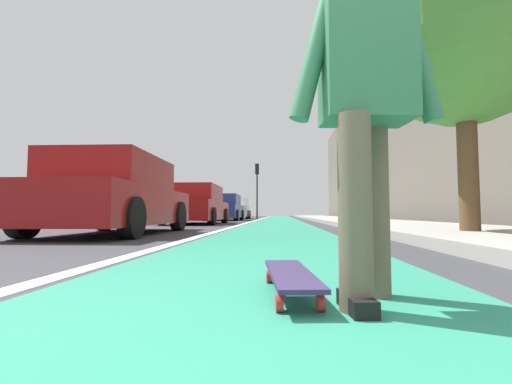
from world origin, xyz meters
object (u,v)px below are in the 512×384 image
at_px(skateboard, 290,276).
at_px(skater_person, 365,97).
at_px(traffic_light, 257,181).
at_px(street_tree_near, 463,33).
at_px(parked_car_near, 115,197).
at_px(parked_car_end, 236,209).
at_px(parked_car_far, 224,208).
at_px(parked_car_mid, 196,206).

relative_size(skateboard, skater_person, 0.52).
distance_m(traffic_light, street_tree_near, 21.39).
distance_m(parked_car_near, parked_car_end, 18.88).
height_order(parked_car_far, parked_car_end, parked_car_end).
relative_size(parked_car_mid, parked_car_far, 1.01).
relative_size(parked_car_near, parked_car_far, 0.97).
bearing_deg(traffic_light, parked_car_mid, 173.91).
distance_m(skater_person, street_tree_near, 5.13).
relative_size(skateboard, parked_car_far, 0.19).
height_order(parked_car_end, street_tree_near, street_tree_near).
height_order(skater_person, parked_car_mid, skater_person).
bearing_deg(skater_person, traffic_light, 5.09).
bearing_deg(parked_car_near, traffic_light, -4.07).
bearing_deg(skateboard, parked_car_far, 10.36).
bearing_deg(parked_car_end, traffic_light, -58.50).
bearing_deg(skater_person, skateboard, 66.59).
xyz_separation_m(parked_car_near, parked_car_mid, (6.53, 0.01, -0.02)).
xyz_separation_m(parked_car_mid, parked_car_end, (12.35, 0.08, 0.00)).
height_order(parked_car_near, parked_car_far, parked_car_near).
height_order(skater_person, parked_car_near, skater_person).
bearing_deg(skateboard, parked_car_mid, 16.11).
distance_m(parked_car_near, parked_car_far, 13.16).
height_order(skater_person, street_tree_near, street_tree_near).
bearing_deg(parked_car_far, skateboard, -169.64).
bearing_deg(traffic_light, parked_car_end, 121.50).
distance_m(skateboard, traffic_light, 24.84).
height_order(skateboard, parked_car_end, parked_car_end).
relative_size(traffic_light, street_tree_near, 0.89).
bearing_deg(traffic_light, skater_person, -174.91).
bearing_deg(parked_car_far, traffic_light, -12.11).
relative_size(skater_person, traffic_light, 0.39).
bearing_deg(parked_car_near, skater_person, -143.94).
xyz_separation_m(skater_person, parked_car_end, (23.85, 3.70, -0.24)).
bearing_deg(parked_car_near, parked_car_mid, 0.08).
bearing_deg(street_tree_near, parked_car_far, 23.12).
height_order(parked_car_mid, parked_car_end, parked_car_end).
distance_m(skateboard, skater_person, 0.92).
relative_size(parked_car_end, street_tree_near, 0.88).
distance_m(parked_car_near, parked_car_mid, 6.53).
bearing_deg(street_tree_near, parked_car_mid, 38.58).
bearing_deg(street_tree_near, traffic_light, 12.57).
bearing_deg(parked_car_near, parked_car_far, 0.07).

